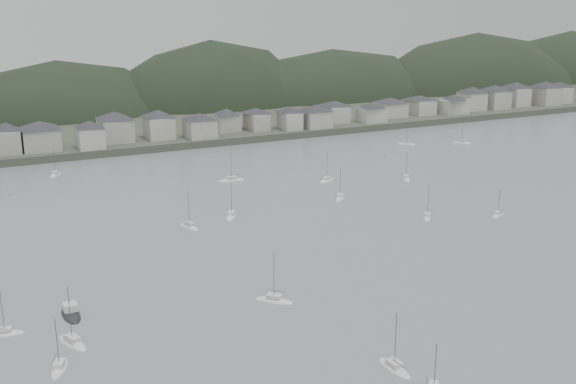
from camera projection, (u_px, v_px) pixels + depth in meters
ground at (460, 314)px, 135.36m from camera, size 900.00×900.00×0.00m
far_shore_land at (113, 106)px, 389.30m from camera, size 900.00×250.00×3.00m
forested_ridge at (135, 135)px, 372.73m from camera, size 851.55×103.94×102.57m
waterfront_town at (281, 115)px, 312.85m from camera, size 451.48×28.46×12.92m
moored_fleet at (273, 224)px, 188.77m from camera, size 239.87×176.95×13.26m
motor_launch_far at (71, 314)px, 134.77m from camera, size 3.49×9.25×4.17m
mooring_buoys at (243, 225)px, 188.10m from camera, size 159.42×141.82×0.70m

